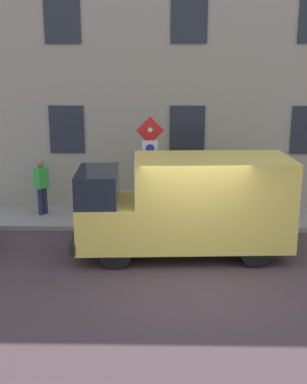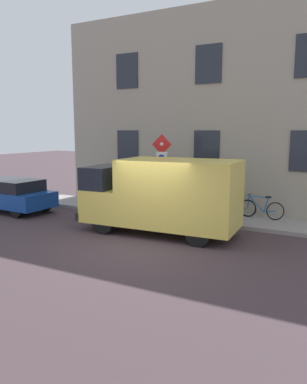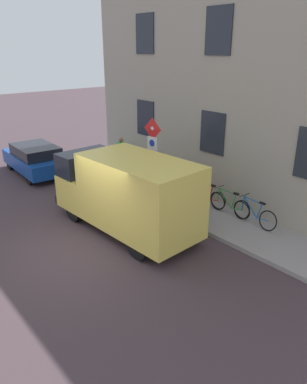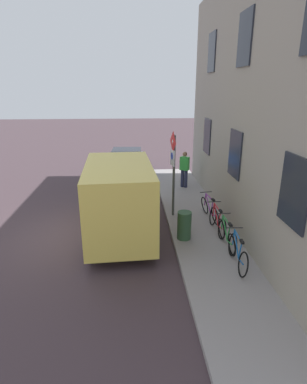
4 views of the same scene
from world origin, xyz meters
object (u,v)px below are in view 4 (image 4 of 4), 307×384
object	(u,v)px
bicycle_red	(217,221)
sign_post_stacked	(173,162)
delivery_van	(119,195)
parked_hatchback	(127,162)
bicycle_blue	(238,252)
pedestrian	(184,168)
litter_bin	(184,225)
bicycle_green	(226,235)
bicycle_purple	(210,209)

from	to	relation	value
bicycle_red	sign_post_stacked	bearing A→B (deg)	40.35
sign_post_stacked	delivery_van	size ratio (longest dim) A/B	0.56
parked_hatchback	bicycle_blue	size ratio (longest dim) A/B	2.38
pedestrian	litter_bin	world-z (taller)	pedestrian
delivery_van	bicycle_green	xyz separation A→B (m)	(3.23, -1.53, -0.82)
bicycle_purple	bicycle_red	bearing A→B (deg)	172.58
delivery_van	bicycle_blue	world-z (taller)	delivery_van
pedestrian	delivery_van	bearing A→B (deg)	179.13
sign_post_stacked	bicycle_purple	distance (m)	2.17
delivery_van	litter_bin	distance (m)	2.37
bicycle_blue	sign_post_stacked	bearing A→B (deg)	23.85
pedestrian	sign_post_stacked	bearing A→B (deg)	-163.69
bicycle_purple	pedestrian	size ratio (longest dim) A/B	1.00
parked_hatchback	bicycle_green	bearing A→B (deg)	-158.16
bicycle_red	delivery_van	bearing A→B (deg)	79.86
parked_hatchback	pedestrian	size ratio (longest dim) A/B	2.37
sign_post_stacked	bicycle_red	size ratio (longest dim) A/B	1.77
pedestrian	litter_bin	bearing A→B (deg)	-156.42
bicycle_green	pedestrian	bearing A→B (deg)	2.79
bicycle_red	bicycle_purple	bearing A→B (deg)	-1.31
bicycle_blue	litter_bin	size ratio (longest dim) A/B	1.91
sign_post_stacked	litter_bin	bearing A→B (deg)	-85.90
bicycle_green	bicycle_red	bearing A→B (deg)	-0.23
delivery_van	pedestrian	world-z (taller)	delivery_van
bicycle_green	bicycle_red	distance (m)	1.03
sign_post_stacked	pedestrian	distance (m)	3.69
bicycle_blue	bicycle_red	xyz separation A→B (m)	(-0.00, 2.06, 0.00)
parked_hatchback	litter_bin	world-z (taller)	parked_hatchback
bicycle_purple	litter_bin	size ratio (longest dim) A/B	1.91
bicycle_green	bicycle_purple	xyz separation A→B (m)	(-0.00, 2.06, 0.00)
bicycle_red	pedestrian	world-z (taller)	pedestrian
parked_hatchback	bicycle_purple	size ratio (longest dim) A/B	2.38
delivery_van	litter_bin	bearing A→B (deg)	-117.45
sign_post_stacked	bicycle_green	distance (m)	3.29
bicycle_purple	litter_bin	distance (m)	1.88
delivery_van	bicycle_purple	distance (m)	3.37
bicycle_green	delivery_van	bearing A→B (deg)	64.39
delivery_van	bicycle_purple	size ratio (longest dim) A/B	3.16
bicycle_green	litter_bin	xyz separation A→B (m)	(-1.18, 0.60, 0.08)
bicycle_green	bicycle_red	xyz separation A→B (m)	(-0.00, 1.03, 0.00)
sign_post_stacked	bicycle_blue	size ratio (longest dim) A/B	1.77
bicycle_blue	bicycle_purple	world-z (taller)	same
sign_post_stacked	delivery_van	bearing A→B (deg)	-152.80
sign_post_stacked	parked_hatchback	world-z (taller)	sign_post_stacked
parked_hatchback	bicycle_purple	bearing A→B (deg)	-152.95
parked_hatchback	litter_bin	xyz separation A→B (m)	(1.90, -8.27, -0.14)
sign_post_stacked	bicycle_green	world-z (taller)	sign_post_stacked
parked_hatchback	litter_bin	size ratio (longest dim) A/B	4.53
sign_post_stacked	bicycle_blue	bearing A→B (deg)	-69.58
bicycle_blue	bicycle_red	size ratio (longest dim) A/B	1.00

